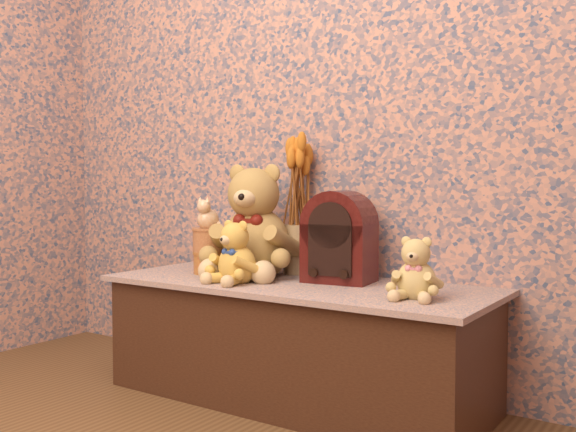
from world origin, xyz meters
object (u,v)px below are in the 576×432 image
(teddy_large, at_px, (256,216))
(ceramic_vase, at_px, (298,249))
(teddy_medium, at_px, (237,249))
(cathedral_radio, at_px, (340,236))
(teddy_small, at_px, (417,265))
(cat_figurine, at_px, (208,212))
(biscuit_tin_lower, at_px, (208,263))

(teddy_large, relative_size, ceramic_vase, 2.38)
(teddy_medium, relative_size, ceramic_vase, 1.24)
(cathedral_radio, bearing_deg, teddy_medium, -151.03)
(teddy_small, relative_size, cathedral_radio, 0.63)
(teddy_medium, relative_size, cathedral_radio, 0.73)
(cathedral_radio, relative_size, cat_figurine, 2.57)
(teddy_small, relative_size, ceramic_vase, 1.07)
(teddy_medium, bearing_deg, cathedral_radio, 44.16)
(teddy_medium, bearing_deg, biscuit_tin_lower, 162.12)
(ceramic_vase, distance_m, biscuit_tin_lower, 0.36)
(teddy_large, height_order, teddy_medium, teddy_large)
(cat_figurine, bearing_deg, ceramic_vase, 24.43)
(teddy_large, distance_m, biscuit_tin_lower, 0.27)
(teddy_small, bearing_deg, teddy_medium, 177.23)
(teddy_large, xyz_separation_m, teddy_medium, (0.06, -0.19, -0.11))
(teddy_medium, distance_m, biscuit_tin_lower, 0.27)
(teddy_medium, relative_size, teddy_small, 1.16)
(teddy_medium, distance_m, teddy_small, 0.66)
(teddy_small, height_order, cat_figurine, cat_figurine)
(teddy_medium, relative_size, cat_figurine, 1.87)
(teddy_small, height_order, biscuit_tin_lower, teddy_small)
(teddy_small, xyz_separation_m, biscuit_tin_lower, (-0.89, 0.05, -0.06))
(teddy_small, distance_m, cat_figurine, 0.90)
(teddy_small, height_order, ceramic_vase, teddy_small)
(teddy_medium, height_order, cat_figurine, cat_figurine)
(biscuit_tin_lower, height_order, cat_figurine, cat_figurine)
(cat_figurine, bearing_deg, teddy_medium, -35.93)
(teddy_medium, xyz_separation_m, biscuit_tin_lower, (-0.23, 0.11, -0.08))
(biscuit_tin_lower, bearing_deg, teddy_large, 24.23)
(ceramic_vase, bearing_deg, cathedral_radio, -21.61)
(biscuit_tin_lower, bearing_deg, cathedral_radio, 11.13)
(teddy_large, bearing_deg, cathedral_radio, -10.60)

